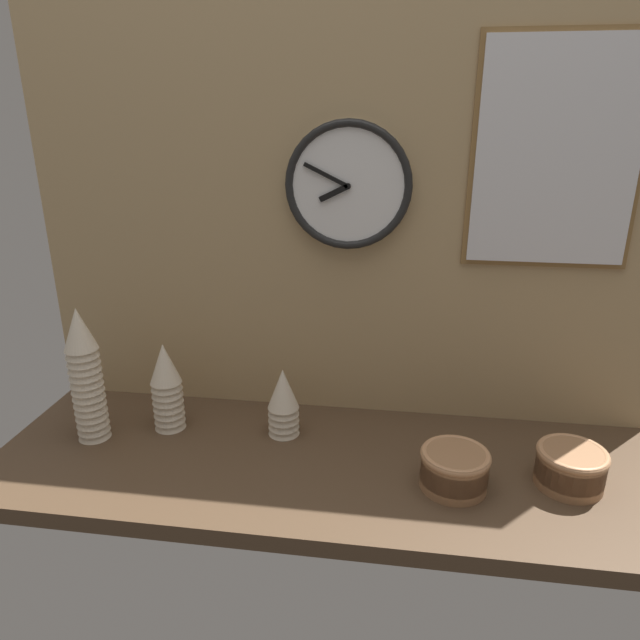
{
  "coord_description": "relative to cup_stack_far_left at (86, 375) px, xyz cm",
  "views": [
    {
      "loc": [
        14.67,
        -115.03,
        77.7
      ],
      "look_at": [
        -2.5,
        4.0,
        33.44
      ],
      "focal_mm": 32.0,
      "sensor_mm": 36.0,
      "label": 1
    }
  ],
  "objects": [
    {
      "name": "bowl_stack_far_right",
      "position": [
        113.53,
        -3.56,
        -12.52
      ],
      "size": [
        15.12,
        15.12,
        8.82
      ],
      "color": "#996B47",
      "rests_on": "ground_plane"
    },
    {
      "name": "cup_stack_center",
      "position": [
        47.12,
        8.52,
        -8.33
      ],
      "size": [
        7.96,
        7.96,
        17.89
      ],
      "color": "beige",
      "rests_on": "ground_plane"
    },
    {
      "name": "cup_stack_left",
      "position": [
        17.16,
        7.26,
        -5.55
      ],
      "size": [
        7.96,
        7.96,
        23.44
      ],
      "color": "beige",
      "rests_on": "ground_plane"
    },
    {
      "name": "wall_clock",
      "position": [
        61.21,
        22.53,
        43.53
      ],
      "size": [
        30.68,
        2.7,
        30.68
      ],
      "color": "white"
    },
    {
      "name": "cup_stack_far_left",
      "position": [
        0.0,
        0.0,
        0.0
      ],
      "size": [
        7.96,
        7.96,
        34.55
      ],
      "color": "beige",
      "rests_on": "ground_plane"
    },
    {
      "name": "menu_board",
      "position": [
        108.17,
        23.41,
        51.21
      ],
      "size": [
        38.06,
        1.32,
        52.07
      ],
      "color": "olive"
    },
    {
      "name": "wall_tiled_back",
      "position": [
        59.73,
        25.56,
        35.23
      ],
      "size": [
        160.0,
        3.0,
        105.0
      ],
      "color": "tan",
      "rests_on": "ground_plane"
    },
    {
      "name": "ground_plane",
      "position": [
        59.73,
        -0.94,
        -19.27
      ],
      "size": [
        160.0,
        56.0,
        4.0
      ],
      "primitive_type": "cube",
      "color": "#4C3826"
    },
    {
      "name": "bowl_stack_right",
      "position": [
        88.33,
        -7.85,
        -12.52
      ],
      "size": [
        15.12,
        15.12,
        8.82
      ],
      "color": "#996B47",
      "rests_on": "ground_plane"
    }
  ]
}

